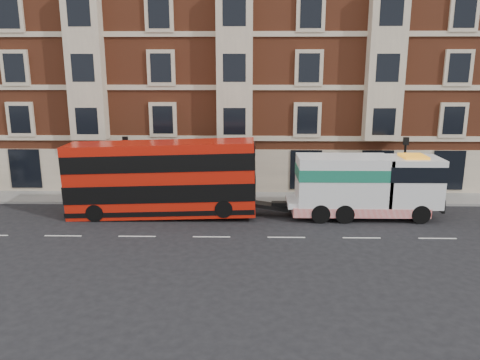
# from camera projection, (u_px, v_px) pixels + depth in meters

# --- Properties ---
(ground) EXTENTS (120.00, 120.00, 0.00)m
(ground) POSITION_uv_depth(u_px,v_px,m) (211.00, 237.00, 24.97)
(ground) COLOR black
(ground) RESTS_ON ground
(sidewalk) EXTENTS (90.00, 3.00, 0.15)m
(sidewalk) POSITION_uv_depth(u_px,v_px,m) (220.00, 198.00, 32.25)
(sidewalk) COLOR slate
(sidewalk) RESTS_ON ground
(victorian_terrace) EXTENTS (45.00, 12.00, 20.40)m
(victorian_terrace) POSITION_uv_depth(u_px,v_px,m) (231.00, 52.00, 37.20)
(victorian_terrace) COLOR brown
(victorian_terrace) RESTS_ON ground
(lamp_post_west) EXTENTS (0.35, 0.15, 4.35)m
(lamp_post_west) POSITION_uv_depth(u_px,v_px,m) (127.00, 164.00, 30.49)
(lamp_post_west) COLOR black
(lamp_post_west) RESTS_ON sidewalk
(lamp_post_east) EXTENTS (0.35, 0.15, 4.35)m
(lamp_post_east) POSITION_uv_depth(u_px,v_px,m) (404.00, 165.00, 30.15)
(lamp_post_east) COLOR black
(lamp_post_east) RESTS_ON sidewalk
(double_decker_bus) EXTENTS (11.19, 2.57, 4.53)m
(double_decker_bus) POSITION_uv_depth(u_px,v_px,m) (162.00, 178.00, 27.99)
(double_decker_bus) COLOR red
(double_decker_bus) RESTS_ON ground
(tow_truck) EXTENTS (8.96, 2.65, 3.73)m
(tow_truck) POSITION_uv_depth(u_px,v_px,m) (363.00, 185.00, 27.86)
(tow_truck) COLOR silver
(tow_truck) RESTS_ON ground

